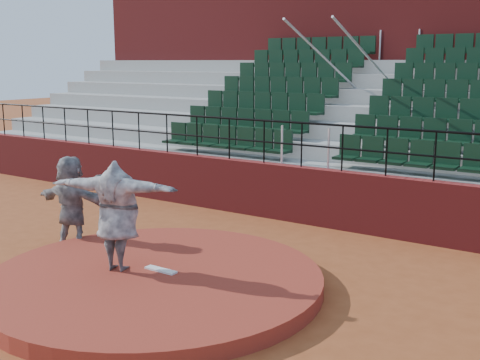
# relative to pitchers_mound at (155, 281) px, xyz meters

# --- Properties ---
(ground) EXTENTS (90.00, 90.00, 0.00)m
(ground) POSITION_rel_pitchers_mound_xyz_m (0.00, 0.00, -0.12)
(ground) COLOR #974822
(ground) RESTS_ON ground
(pitchers_mound) EXTENTS (5.50, 5.50, 0.25)m
(pitchers_mound) POSITION_rel_pitchers_mound_xyz_m (0.00, 0.00, 0.00)
(pitchers_mound) COLOR #993222
(pitchers_mound) RESTS_ON ground
(pitching_rubber) EXTENTS (0.60, 0.15, 0.03)m
(pitching_rubber) POSITION_rel_pitchers_mound_xyz_m (0.00, 0.15, 0.14)
(pitching_rubber) COLOR white
(pitching_rubber) RESTS_ON pitchers_mound
(boundary_wall) EXTENTS (24.00, 0.30, 1.30)m
(boundary_wall) POSITION_rel_pitchers_mound_xyz_m (0.00, 5.00, 0.53)
(boundary_wall) COLOR maroon
(boundary_wall) RESTS_ON ground
(wall_railing) EXTENTS (24.04, 0.05, 1.03)m
(wall_railing) POSITION_rel_pitchers_mound_xyz_m (0.00, 5.00, 1.90)
(wall_railing) COLOR black
(wall_railing) RESTS_ON boundary_wall
(seating_deck) EXTENTS (24.00, 5.97, 4.63)m
(seating_deck) POSITION_rel_pitchers_mound_xyz_m (0.00, 8.64, 1.33)
(seating_deck) COLOR #9B9C96
(seating_deck) RESTS_ON ground
(press_box_facade) EXTENTS (24.00, 3.00, 7.10)m
(press_box_facade) POSITION_rel_pitchers_mound_xyz_m (0.00, 12.60, 3.43)
(press_box_facade) COLOR maroon
(press_box_facade) RESTS_ON ground
(pitcher) EXTENTS (2.34, 1.21, 1.84)m
(pitcher) POSITION_rel_pitchers_mound_xyz_m (-0.64, -0.17, 1.05)
(pitcher) COLOR black
(pitcher) RESTS_ON pitchers_mound
(fielder) EXTENTS (1.81, 0.88, 1.87)m
(fielder) POSITION_rel_pitchers_mound_xyz_m (-2.79, 0.71, 0.81)
(fielder) COLOR black
(fielder) RESTS_ON ground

